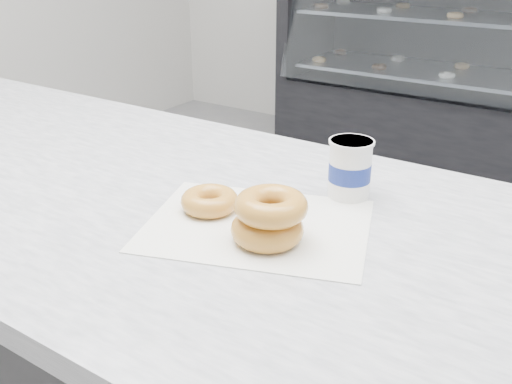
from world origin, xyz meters
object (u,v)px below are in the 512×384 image
coffee_cup (350,168)px  display_case (489,94)px  donut_single (210,201)px  donut_stack (269,218)px

coffee_cup → display_case: bearing=112.1°
display_case → donut_single: 2.77m
display_case → coffee_cup: size_ratio=23.54×
donut_single → donut_stack: 0.14m
donut_single → coffee_cup: (0.16, 0.18, 0.03)m
donut_single → coffee_cup: bearing=47.4°
donut_stack → coffee_cup: (0.03, 0.21, 0.01)m
display_case → coffee_cup: (0.30, -2.56, 0.46)m
coffee_cup → donut_stack: bearing=-82.1°
donut_single → coffee_cup: size_ratio=0.93×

